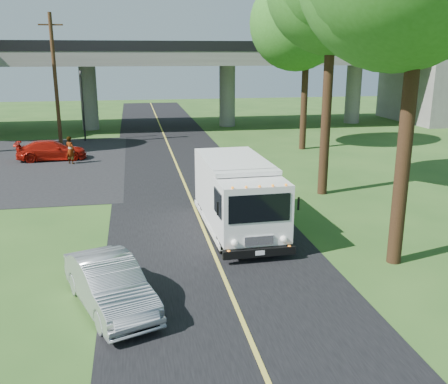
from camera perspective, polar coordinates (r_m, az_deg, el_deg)
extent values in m
plane|color=#2A4F1C|center=(14.17, 0.59, -11.17)|extent=(120.00, 120.00, 0.00)
cube|color=black|center=(23.43, -4.05, -0.22)|extent=(7.00, 90.00, 0.02)
cube|color=gold|center=(23.43, -4.05, -0.17)|extent=(0.12, 90.00, 0.01)
cube|color=slate|center=(44.49, -7.51, 14.98)|extent=(50.00, 9.00, 1.20)
cube|color=black|center=(40.10, -7.20, 16.22)|extent=(50.00, 0.25, 0.80)
cube|color=black|center=(48.88, -7.84, 16.07)|extent=(50.00, 0.25, 0.80)
cube|color=slate|center=(52.31, 21.68, 10.82)|extent=(4.00, 10.00, 6.00)
cylinder|color=slate|center=(44.72, -15.18, 10.35)|extent=(1.40, 1.40, 5.40)
cylinder|color=slate|center=(45.36, 0.37, 10.94)|extent=(1.40, 1.40, 5.40)
cylinder|color=slate|center=(49.03, 14.54, 10.81)|extent=(1.40, 1.40, 5.40)
cylinder|color=black|center=(38.77, -15.84, 9.42)|extent=(0.14, 0.14, 5.20)
imported|color=black|center=(38.63, -16.06, 12.37)|extent=(0.18, 0.22, 1.10)
cylinder|color=#472D19|center=(36.82, -18.70, 11.87)|extent=(0.26, 0.26, 9.00)
cube|color=#472D19|center=(36.82, -19.22, 17.61)|extent=(1.60, 0.10, 0.10)
cylinder|color=#382314|center=(15.85, 19.88, 4.19)|extent=(0.44, 0.44, 7.00)
cylinder|color=#382314|center=(23.23, 11.63, 9.03)|extent=(0.44, 0.44, 7.70)
cylinder|color=#382314|center=(34.51, 9.15, 10.32)|extent=(0.44, 0.44, 6.65)
sphere|color=#2A661A|center=(34.42, 9.51, 18.43)|extent=(5.58, 5.58, 5.58)
sphere|color=#2A661A|center=(34.23, 10.61, 18.90)|extent=(4.96, 4.96, 4.96)
cube|color=white|center=(18.90, 0.98, 0.85)|extent=(2.35, 4.18, 2.11)
cube|color=white|center=(16.22, 3.25, -2.03)|extent=(2.29, 1.74, 1.92)
cube|color=black|center=(15.37, 4.07, -1.86)|extent=(1.97, 0.13, 0.89)
cube|color=black|center=(15.77, 4.06, -6.91)|extent=(2.35, 0.23, 0.26)
cube|color=white|center=(18.92, 1.22, -3.21)|extent=(2.39, 5.49, 0.17)
cylinder|color=black|center=(16.53, -0.19, -5.54)|extent=(0.28, 0.85, 0.84)
cylinder|color=black|center=(16.99, 6.16, -5.03)|extent=(0.28, 0.85, 0.84)
cylinder|color=black|center=(20.19, -2.45, -1.59)|extent=(0.28, 0.85, 0.84)
cylinder|color=black|center=(20.57, 2.82, -1.26)|extent=(0.28, 0.85, 0.84)
imported|color=#A3140A|center=(32.56, -19.10, 4.51)|extent=(4.24, 1.95, 1.20)
imported|color=#93979B|center=(13.34, -12.91, -10.25)|extent=(2.69, 4.21, 1.31)
imported|color=gray|center=(30.99, -17.16, 4.59)|extent=(0.72, 0.68, 1.66)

